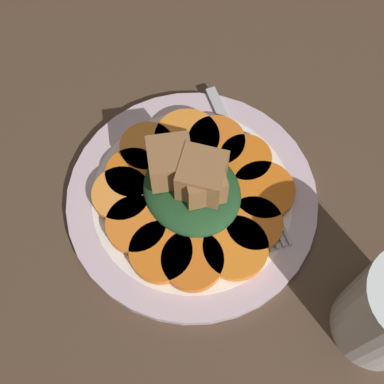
# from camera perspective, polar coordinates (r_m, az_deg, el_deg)

# --- Properties ---
(table_slab) EXTENTS (1.20, 1.20, 0.02)m
(table_slab) POSITION_cam_1_polar(r_m,az_deg,el_deg) (0.56, -0.00, -1.33)
(table_slab) COLOR #4C3828
(table_slab) RESTS_ON ground
(plate) EXTENTS (0.26, 0.26, 0.01)m
(plate) POSITION_cam_1_polar(r_m,az_deg,el_deg) (0.55, -0.00, -0.70)
(plate) COLOR silver
(plate) RESTS_ON table_slab
(carrot_slice_0) EXTENTS (0.06, 0.06, 0.01)m
(carrot_slice_0) POSITION_cam_1_polar(r_m,az_deg,el_deg) (0.54, 7.58, 0.09)
(carrot_slice_0) COLOR orange
(carrot_slice_0) RESTS_ON plate
(carrot_slice_1) EXTENTS (0.05, 0.05, 0.01)m
(carrot_slice_1) POSITION_cam_1_polar(r_m,az_deg,el_deg) (0.56, 5.71, 3.51)
(carrot_slice_1) COLOR orange
(carrot_slice_1) RESTS_ON plate
(carrot_slice_2) EXTENTS (0.06, 0.06, 0.01)m
(carrot_slice_2) POSITION_cam_1_polar(r_m,az_deg,el_deg) (0.57, 2.61, 5.33)
(carrot_slice_2) COLOR orange
(carrot_slice_2) RESTS_ON plate
(carrot_slice_3) EXTENTS (0.07, 0.07, 0.01)m
(carrot_slice_3) POSITION_cam_1_polar(r_m,az_deg,el_deg) (0.57, -0.53, 5.70)
(carrot_slice_3) COLOR orange
(carrot_slice_3) RESTS_ON plate
(carrot_slice_4) EXTENTS (0.06, 0.06, 0.01)m
(carrot_slice_4) POSITION_cam_1_polar(r_m,az_deg,el_deg) (0.57, -4.74, 4.76)
(carrot_slice_4) COLOR orange
(carrot_slice_4) RESTS_ON plate
(carrot_slice_5) EXTENTS (0.06, 0.06, 0.01)m
(carrot_slice_5) POSITION_cam_1_polar(r_m,az_deg,el_deg) (0.55, -6.31, 1.90)
(carrot_slice_5) COLOR orange
(carrot_slice_5) RESTS_ON plate
(carrot_slice_6) EXTENTS (0.06, 0.06, 0.01)m
(carrot_slice_6) POSITION_cam_1_polar(r_m,az_deg,el_deg) (0.54, -7.53, -0.31)
(carrot_slice_6) COLOR #F99438
(carrot_slice_6) RESTS_ON plate
(carrot_slice_7) EXTENTS (0.06, 0.06, 0.01)m
(carrot_slice_7) POSITION_cam_1_polar(r_m,az_deg,el_deg) (0.53, -5.97, -3.52)
(carrot_slice_7) COLOR orange
(carrot_slice_7) RESTS_ON plate
(carrot_slice_8) EXTENTS (0.06, 0.06, 0.01)m
(carrot_slice_8) POSITION_cam_1_polar(r_m,az_deg,el_deg) (0.52, -3.34, -6.42)
(carrot_slice_8) COLOR orange
(carrot_slice_8) RESTS_ON plate
(carrot_slice_9) EXTENTS (0.06, 0.06, 0.01)m
(carrot_slice_9) POSITION_cam_1_polar(r_m,az_deg,el_deg) (0.51, 0.05, -7.32)
(carrot_slice_9) COLOR orange
(carrot_slice_9) RESTS_ON plate
(carrot_slice_10) EXTENTS (0.06, 0.06, 0.01)m
(carrot_slice_10) POSITION_cam_1_polar(r_m,az_deg,el_deg) (0.52, 4.65, -5.96)
(carrot_slice_10) COLOR orange
(carrot_slice_10) RESTS_ON plate
(carrot_slice_11) EXTENTS (0.06, 0.06, 0.01)m
(carrot_slice_11) POSITION_cam_1_polar(r_m,az_deg,el_deg) (0.53, 6.63, -3.48)
(carrot_slice_11) COLOR orange
(carrot_slice_11) RESTS_ON plate
(center_pile) EXTENTS (0.10, 0.09, 0.07)m
(center_pile) POSITION_cam_1_polar(r_m,az_deg,el_deg) (0.52, -0.04, 0.98)
(center_pile) COLOR #1E4723
(center_pile) RESTS_ON plate
(fork) EXTENTS (0.19, 0.09, 0.00)m
(fork) POSITION_cam_1_polar(r_m,az_deg,el_deg) (0.56, 5.68, 2.70)
(fork) COLOR #B2B2B7
(fork) RESTS_ON plate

